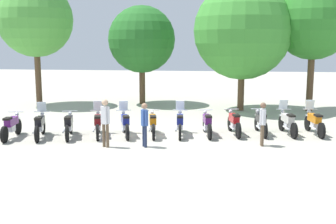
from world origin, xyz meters
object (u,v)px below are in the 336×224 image
(motorcycle_11, at_px, (314,122))
(person_2, at_px, (145,122))
(motorcycle_2, at_px, (69,125))
(motorcycle_4, at_px, (125,123))
(motorcycle_7, at_px, (207,123))
(tree_2, at_px, (243,31))
(tree_1, at_px, (142,40))
(motorcycle_10, at_px, (287,122))
(person_1, at_px, (105,119))
(tree_3, at_px, (314,21))
(motorcycle_5, at_px, (153,124))
(motorcycle_6, at_px, (180,123))
(tree_0, at_px, (35,20))
(motorcycle_1, at_px, (40,125))
(motorcycle_8, at_px, (234,122))
(person_0, at_px, (263,121))
(motorcycle_0, at_px, (11,126))
(motorcycle_3, at_px, (98,123))
(motorcycle_9, at_px, (261,122))

(motorcycle_11, xyz_separation_m, person_2, (-6.58, -3.03, 0.42))
(motorcycle_2, distance_m, motorcycle_4, 2.26)
(motorcycle_7, relative_size, tree_2, 0.31)
(motorcycle_4, xyz_separation_m, tree_1, (-1.03, 9.02, 3.44))
(motorcycle_10, bearing_deg, tree_1, 33.91)
(person_1, relative_size, tree_2, 0.25)
(tree_3, bearing_deg, motorcycle_2, -143.35)
(motorcycle_7, bearing_deg, person_2, 126.14)
(motorcycle_5, height_order, motorcycle_6, motorcycle_6)
(motorcycle_6, bearing_deg, motorcycle_11, -86.01)
(motorcycle_11, relative_size, tree_0, 0.30)
(motorcycle_5, distance_m, person_1, 2.58)
(motorcycle_1, xyz_separation_m, person_1, (3.03, -1.16, 0.53))
(motorcycle_8, height_order, tree_2, tree_2)
(person_0, bearing_deg, motorcycle_6, -24.90)
(motorcycle_4, relative_size, person_2, 1.30)
(motorcycle_2, relative_size, tree_0, 0.29)
(motorcycle_2, bearing_deg, motorcycle_10, -94.51)
(tree_2, bearing_deg, motorcycle_0, -138.36)
(tree_0, bearing_deg, motorcycle_1, -65.48)
(motorcycle_1, bearing_deg, tree_0, 9.09)
(motorcycle_4, height_order, motorcycle_11, same)
(motorcycle_3, distance_m, motorcycle_5, 2.23)
(motorcycle_10, bearing_deg, tree_2, 5.07)
(motorcycle_1, bearing_deg, motorcycle_5, -93.17)
(motorcycle_7, distance_m, motorcycle_10, 3.36)
(person_1, height_order, tree_1, tree_1)
(motorcycle_4, height_order, motorcycle_7, motorcycle_4)
(motorcycle_2, distance_m, motorcycle_8, 6.74)
(motorcycle_4, height_order, tree_3, tree_3)
(motorcycle_4, relative_size, tree_1, 0.35)
(motorcycle_4, distance_m, tree_3, 12.37)
(motorcycle_1, bearing_deg, motorcycle_0, 86.18)
(person_1, bearing_deg, person_0, 123.76)
(motorcycle_3, xyz_separation_m, tree_0, (-6.09, 7.93, 4.58))
(motorcycle_8, bearing_deg, motorcycle_11, -93.49)
(motorcycle_2, height_order, motorcycle_9, same)
(motorcycle_4, height_order, motorcycle_6, same)
(motorcycle_10, distance_m, tree_0, 15.96)
(motorcycle_0, height_order, tree_2, tree_2)
(motorcycle_8, bearing_deg, motorcycle_1, 90.72)
(motorcycle_8, bearing_deg, tree_2, -15.90)
(motorcycle_2, relative_size, person_1, 1.21)
(motorcycle_0, distance_m, motorcycle_4, 4.50)
(tree_2, bearing_deg, tree_1, 163.74)
(motorcycle_6, height_order, tree_1, tree_1)
(motorcycle_6, relative_size, person_0, 1.36)
(tree_2, bearing_deg, tree_3, 4.67)
(person_0, bearing_deg, motorcycle_3, -9.13)
(tree_0, bearing_deg, person_1, -54.47)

